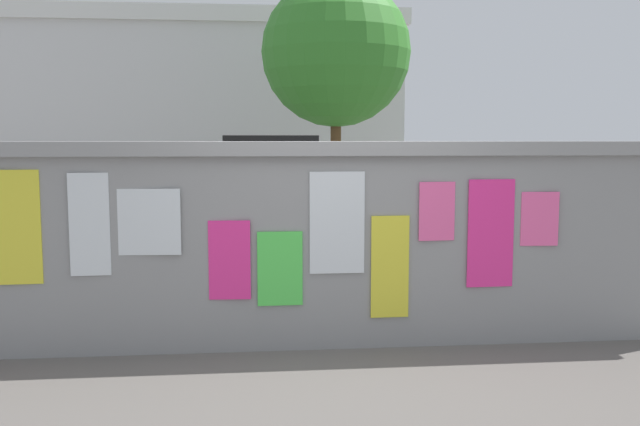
% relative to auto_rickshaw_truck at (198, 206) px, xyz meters
% --- Properties ---
extents(ground, '(60.00, 60.00, 0.00)m').
position_rel_auto_rickshaw_truck_xyz_m(ground, '(1.41, 4.48, -0.90)').
color(ground, '#605B56').
extents(poster_wall, '(7.09, 0.42, 1.79)m').
position_rel_auto_rickshaw_truck_xyz_m(poster_wall, '(1.41, -3.52, 0.02)').
color(poster_wall, gray).
rests_on(poster_wall, ground).
extents(auto_rickshaw_truck, '(3.63, 1.57, 1.85)m').
position_rel_auto_rickshaw_truck_xyz_m(auto_rickshaw_truck, '(0.00, 0.00, 0.00)').
color(auto_rickshaw_truck, black).
rests_on(auto_rickshaw_truck, ground).
extents(motorcycle, '(1.89, 0.61, 0.87)m').
position_rel_auto_rickshaw_truck_xyz_m(motorcycle, '(2.41, -2.23, -0.44)').
color(motorcycle, black).
rests_on(motorcycle, ground).
extents(bicycle_near, '(1.71, 0.44, 0.95)m').
position_rel_auto_rickshaw_truck_xyz_m(bicycle_near, '(4.11, 1.41, -0.54)').
color(bicycle_near, black).
rests_on(bicycle_near, ground).
extents(person_walking, '(0.39, 0.39, 1.62)m').
position_rel_auto_rickshaw_truck_xyz_m(person_walking, '(3.06, 0.32, 0.09)').
color(person_walking, purple).
rests_on(person_walking, ground).
extents(person_bystander, '(0.43, 0.43, 1.62)m').
position_rel_auto_rickshaw_truck_xyz_m(person_bystander, '(-0.62, -2.68, 0.09)').
color(person_bystander, purple).
rests_on(person_bystander, ground).
extents(tree_roadside, '(3.65, 3.65, 5.73)m').
position_rel_auto_rickshaw_truck_xyz_m(tree_roadside, '(2.84, 7.65, 2.99)').
color(tree_roadside, brown).
rests_on(tree_roadside, ground).
extents(building_background, '(13.36, 5.32, 5.89)m').
position_rel_auto_rickshaw_truck_xyz_m(building_background, '(-0.86, 15.02, 2.06)').
color(building_background, silver).
rests_on(building_background, ground).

